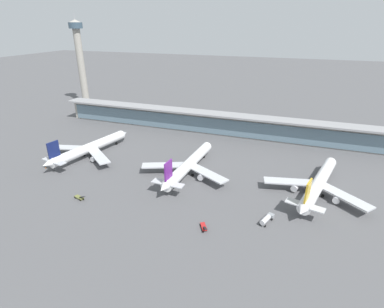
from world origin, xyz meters
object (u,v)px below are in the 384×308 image
(airliner_centre_stand, at_px, (188,165))
(control_tower, at_px, (80,57))
(service_truck_under_wing_red, at_px, (204,227))
(service_truck_mid_apron_grey, at_px, (267,219))
(airliner_right_stand, at_px, (318,184))
(safety_cone_alpha, at_px, (46,168))
(airliner_left_stand, at_px, (89,148))
(service_truck_near_nose_olive, at_px, (79,197))

(airliner_centre_stand, distance_m, control_tower, 183.11)
(service_truck_under_wing_red, distance_m, control_tower, 225.56)
(airliner_centre_stand, bearing_deg, service_truck_mid_apron_grey, -33.40)
(airliner_centre_stand, height_order, service_truck_under_wing_red, airliner_centre_stand)
(airliner_right_stand, bearing_deg, safety_cone_alpha, -171.03)
(airliner_left_stand, relative_size, safety_cone_alpha, 88.12)
(service_truck_mid_apron_grey, bearing_deg, service_truck_under_wing_red, -151.41)
(airliner_right_stand, bearing_deg, airliner_left_stand, -179.89)
(service_truck_near_nose_olive, xyz_separation_m, safety_cone_alpha, (-37.93, 19.35, -0.49))
(airliner_centre_stand, xyz_separation_m, safety_cone_alpha, (-75.37, -20.33, -4.89))
(service_truck_near_nose_olive, relative_size, safety_cone_alpha, 9.89)
(service_truck_near_nose_olive, xyz_separation_m, service_truck_mid_apron_grey, (81.19, 10.83, 0.90))
(control_tower, bearing_deg, service_truck_under_wing_red, -41.20)
(airliner_centre_stand, relative_size, safety_cone_alpha, 88.71)
(airliner_left_stand, xyz_separation_m, airliner_right_stand, (125.72, 0.23, 0.00))
(safety_cone_alpha, bearing_deg, airliner_left_stand, 59.90)
(airliner_right_stand, distance_m, control_tower, 235.39)
(airliner_centre_stand, relative_size, airliner_right_stand, 1.01)
(service_truck_near_nose_olive, distance_m, safety_cone_alpha, 42.59)
(service_truck_near_nose_olive, bearing_deg, control_tower, 126.65)
(airliner_centre_stand, height_order, service_truck_near_nose_olive, airliner_centre_stand)
(airliner_right_stand, relative_size, service_truck_mid_apron_grey, 6.93)
(airliner_centre_stand, distance_m, safety_cone_alpha, 78.22)
(airliner_left_stand, bearing_deg, airliner_right_stand, 0.11)
(service_truck_mid_apron_grey, bearing_deg, airliner_centre_stand, 146.60)
(airliner_left_stand, relative_size, service_truck_under_wing_red, 9.38)
(airliner_left_stand, bearing_deg, airliner_centre_stand, -1.16)
(service_truck_near_nose_olive, height_order, service_truck_under_wing_red, same)
(airliner_right_stand, xyz_separation_m, service_truck_mid_apron_grey, (-19.12, -30.35, -3.50))
(service_truck_under_wing_red, distance_m, safety_cone_alpha, 99.12)
(airliner_left_stand, distance_m, service_truck_mid_apron_grey, 110.83)
(service_truck_near_nose_olive, bearing_deg, airliner_right_stand, 22.32)
(service_truck_mid_apron_grey, relative_size, safety_cone_alpha, 12.64)
(service_truck_near_nose_olive, distance_m, control_tower, 185.29)
(airliner_right_stand, bearing_deg, service_truck_mid_apron_grey, -122.21)
(airliner_right_stand, bearing_deg, service_truck_under_wing_red, -134.22)
(service_truck_under_wing_red, bearing_deg, airliner_left_stand, 153.44)
(service_truck_near_nose_olive, distance_m, service_truck_mid_apron_grey, 81.91)
(airliner_left_stand, distance_m, safety_cone_alpha, 25.44)
(airliner_centre_stand, xyz_separation_m, control_tower, (-145.05, 104.95, 38.39))
(airliner_right_stand, xyz_separation_m, control_tower, (-207.92, 103.45, 38.39))
(airliner_right_stand, bearing_deg, service_truck_near_nose_olive, -157.68)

